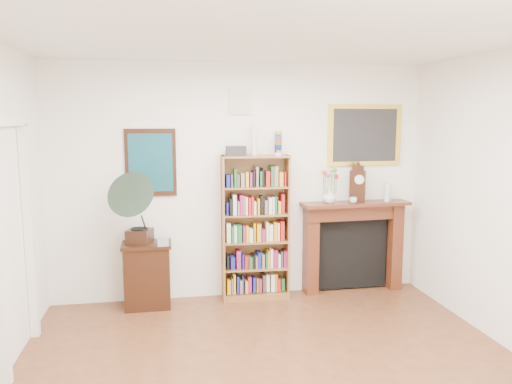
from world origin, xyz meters
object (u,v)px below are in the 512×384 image
(flower_vase, at_px, (329,196))
(bottle_right, at_px, (389,193))
(cd_stack, at_px, (162,242))
(bookshelf, at_px, (256,220))
(teacup, at_px, (353,200))
(fireplace, at_px, (353,238))
(bottle_left, at_px, (387,192))
(side_cabinet, at_px, (147,275))
(mantel_clock, at_px, (358,184))
(gramophone, at_px, (138,204))

(flower_vase, relative_size, bottle_right, 0.85)
(cd_stack, bearing_deg, bookshelf, 10.65)
(cd_stack, relative_size, teacup, 1.31)
(fireplace, distance_m, bottle_right, 0.72)
(bookshelf, relative_size, bottle_left, 8.29)
(bookshelf, distance_m, side_cabinet, 1.40)
(bookshelf, height_order, bottle_right, bookshelf)
(mantel_clock, height_order, bottle_left, mantel_clock)
(side_cabinet, xyz_separation_m, bottle_right, (2.97, 0.09, 0.86))
(fireplace, relative_size, bottle_right, 6.80)
(cd_stack, xyz_separation_m, teacup, (2.29, 0.15, 0.38))
(side_cabinet, relative_size, flower_vase, 4.43)
(gramophone, bearing_deg, cd_stack, 10.87)
(teacup, bearing_deg, flower_vase, 167.67)
(teacup, distance_m, bottle_left, 0.47)
(bookshelf, xyz_separation_m, teacup, (1.19, -0.06, 0.21))
(mantel_clock, xyz_separation_m, bottle_left, (0.37, -0.06, -0.09))
(cd_stack, xyz_separation_m, flower_vase, (2.01, 0.21, 0.43))
(fireplace, xyz_separation_m, bottle_right, (0.44, -0.03, 0.57))
(cd_stack, distance_m, flower_vase, 2.06)
(gramophone, bearing_deg, bookshelf, 25.33)
(bottle_right, bearing_deg, fireplace, 175.56)
(fireplace, bearing_deg, gramophone, -177.17)
(gramophone, distance_m, mantel_clock, 2.64)
(bottle_left, bearing_deg, teacup, -173.51)
(gramophone, bearing_deg, side_cabinet, 75.96)
(side_cabinet, distance_m, gramophone, 0.86)
(teacup, relative_size, bottle_right, 0.46)
(mantel_clock, distance_m, bottle_left, 0.38)
(gramophone, relative_size, cd_stack, 6.97)
(cd_stack, distance_m, bottle_left, 2.79)
(side_cabinet, height_order, gramophone, gramophone)
(cd_stack, relative_size, mantel_clock, 0.27)
(cd_stack, height_order, mantel_clock, mantel_clock)
(cd_stack, xyz_separation_m, mantel_clock, (2.38, 0.25, 0.56))
(mantel_clock, bearing_deg, side_cabinet, -153.17)
(gramophone, relative_size, bottle_left, 3.48)
(cd_stack, bearing_deg, bottle_right, 4.81)
(side_cabinet, height_order, cd_stack, cd_stack)
(bookshelf, bearing_deg, mantel_clock, 5.48)
(mantel_clock, bearing_deg, teacup, -106.37)
(bookshelf, xyz_separation_m, flower_vase, (0.91, 0.00, 0.26))
(bookshelf, distance_m, fireplace, 1.29)
(mantel_clock, relative_size, flower_vase, 2.62)
(fireplace, bearing_deg, teacup, -117.24)
(side_cabinet, distance_m, bottle_left, 3.05)
(fireplace, height_order, cd_stack, fireplace)
(mantel_clock, relative_size, bottle_left, 1.86)
(bookshelf, bearing_deg, flower_vase, 3.46)
(side_cabinet, distance_m, teacup, 2.59)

